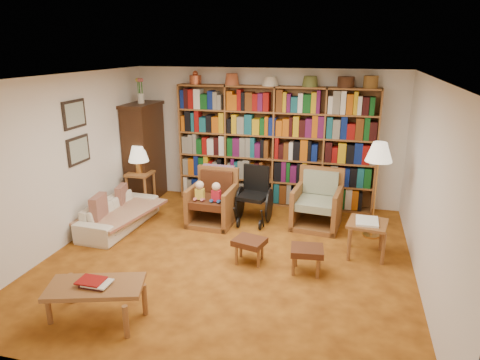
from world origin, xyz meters
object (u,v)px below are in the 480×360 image
(sofa, at_px, (119,214))
(wheelchair, at_px, (254,196))
(floor_lamp, at_px, (379,156))
(footstool_a, at_px, (249,243))
(armchair_leather, at_px, (214,200))
(side_table_lamp, at_px, (140,181))
(coffee_table, at_px, (96,289))
(footstool_b, at_px, (307,252))
(side_table_papers, at_px, (367,227))
(armchair_sage, at_px, (317,204))

(sofa, relative_size, wheelchair, 1.69)
(floor_lamp, xyz_separation_m, footstool_a, (-1.67, -1.31, -1.02))
(armchair_leather, bearing_deg, side_table_lamp, 167.53)
(side_table_lamp, xyz_separation_m, footstool_a, (2.46, -1.61, -0.21))
(sofa, height_order, coffee_table, coffee_table)
(footstool_b, bearing_deg, side_table_papers, 42.63)
(footstool_b, bearing_deg, armchair_sage, 90.43)
(footstool_a, relative_size, footstool_b, 1.05)
(floor_lamp, bearing_deg, sofa, -170.33)
(wheelchair, distance_m, side_table_papers, 2.02)
(footstool_a, bearing_deg, floor_lamp, 38.15)
(wheelchair, bearing_deg, armchair_sage, 5.11)
(sofa, relative_size, footstool_b, 3.48)
(footstool_b, bearing_deg, sofa, 167.40)
(sofa, distance_m, armchair_sage, 3.29)
(side_table_lamp, bearing_deg, footstool_a, -33.19)
(footstool_b, bearing_deg, coffee_table, -142.78)
(side_table_papers, bearing_deg, wheelchair, 154.53)
(coffee_table, bearing_deg, footstool_a, 52.09)
(floor_lamp, height_order, side_table_papers, floor_lamp)
(sofa, xyz_separation_m, wheelchair, (2.09, 0.87, 0.20))
(armchair_sage, xyz_separation_m, wheelchair, (-1.05, -0.09, 0.07))
(side_table_lamp, xyz_separation_m, armchair_leather, (1.53, -0.34, -0.11))
(floor_lamp, relative_size, side_table_papers, 2.53)
(wheelchair, xyz_separation_m, side_table_papers, (1.83, -0.87, 0.00))
(floor_lamp, height_order, coffee_table, floor_lamp)
(coffee_table, bearing_deg, side_table_lamp, 109.28)
(armchair_sage, bearing_deg, wheelchair, -174.89)
(side_table_papers, bearing_deg, floor_lamp, 80.93)
(armchair_sage, xyz_separation_m, floor_lamp, (0.88, -0.27, 0.95))
(side_table_lamp, height_order, floor_lamp, floor_lamp)
(floor_lamp, bearing_deg, footstool_b, -122.06)
(coffee_table, bearing_deg, armchair_leather, 82.57)
(side_table_lamp, bearing_deg, armchair_sage, -0.43)
(armchair_leather, bearing_deg, footstool_a, -53.94)
(side_table_papers, relative_size, coffee_table, 0.54)
(wheelchair, xyz_separation_m, footstool_a, (0.27, -1.49, -0.15))
(floor_lamp, bearing_deg, armchair_sage, 162.80)
(wheelchair, distance_m, coffee_table, 3.33)
(sofa, relative_size, coffee_table, 1.43)
(side_table_papers, distance_m, footstool_a, 1.68)
(wheelchair, distance_m, floor_lamp, 2.13)
(side_table_lamp, bearing_deg, floor_lamp, -4.13)
(floor_lamp, bearing_deg, side_table_lamp, 175.87)
(footstool_b, bearing_deg, wheelchair, 124.14)
(footstool_a, relative_size, coffee_table, 0.43)
(armchair_leather, height_order, wheelchair, wheelchair)
(armchair_leather, distance_m, armchair_sage, 1.74)
(floor_lamp, relative_size, coffee_table, 1.36)
(sofa, distance_m, footstool_b, 3.23)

